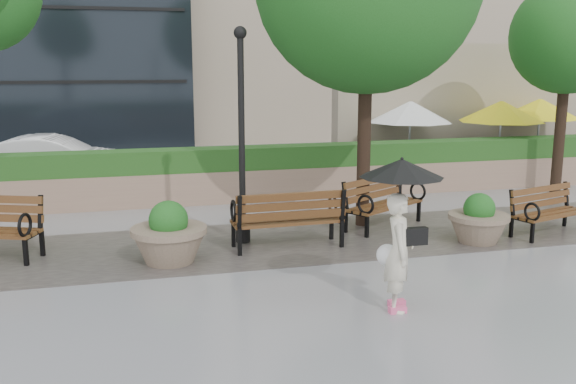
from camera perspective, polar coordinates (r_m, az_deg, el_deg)
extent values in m
plane|color=gray|center=(9.46, -2.42, -9.71)|extent=(100.00, 100.00, 0.00)
cube|color=#383330|center=(12.26, -5.41, -4.76)|extent=(28.00, 3.20, 0.01)
cube|color=#997A62|center=(16.02, -7.77, 0.49)|extent=(24.00, 0.80, 0.80)
cube|color=#1C4E1A|center=(15.91, -7.83, 2.88)|extent=(24.00, 0.75, 0.55)
cube|color=tan|center=(21.86, 16.79, 7.24)|extent=(10.00, 0.60, 4.00)
cube|color=#1C4E1A|center=(19.91, 18.58, 2.28)|extent=(8.00, 0.50, 0.90)
cube|color=black|center=(20.01, -9.14, 1.47)|extent=(40.00, 7.00, 0.00)
torus|color=black|center=(11.75, -22.35, -2.74)|extent=(0.21, 0.41, 0.42)
cube|color=brown|center=(12.00, -0.08, -2.58)|extent=(2.08, 0.67, 0.06)
cube|color=brown|center=(11.62, 0.35, -1.25)|extent=(2.07, 0.19, 0.48)
cube|color=black|center=(12.03, -0.04, -3.74)|extent=(2.08, 0.78, 0.53)
torus|color=black|center=(12.44, 3.98, -1.13)|extent=(0.07, 0.43, 0.42)
torus|color=black|center=(11.93, -4.87, -1.69)|extent=(0.07, 0.43, 0.42)
cube|color=brown|center=(13.58, 8.62, -1.18)|extent=(1.98, 1.51, 0.05)
cube|color=brown|center=(13.69, 7.63, 0.39)|extent=(1.74, 1.12, 0.46)
cube|color=black|center=(13.65, 8.48, -2.09)|extent=(2.03, 1.60, 0.50)
torus|color=black|center=(12.70, 6.92, -1.11)|extent=(0.25, 0.37, 0.40)
torus|color=black|center=(14.18, 11.46, 0.06)|extent=(0.25, 0.37, 0.40)
cube|color=brown|center=(13.90, 22.38, -1.81)|extent=(1.86, 1.03, 0.05)
cube|color=brown|center=(14.00, 21.57, -0.37)|extent=(1.74, 0.63, 0.42)
cube|color=black|center=(13.97, 22.22, -2.62)|extent=(1.89, 1.12, 0.46)
torus|color=black|center=(13.10, 20.88, -1.67)|extent=(0.15, 0.36, 0.37)
cylinder|color=#7F6B56|center=(11.24, -10.54, -3.36)|extent=(1.31, 1.31, 0.11)
sphere|color=#194A15|center=(11.19, -10.58, -2.47)|extent=(0.68, 0.68, 0.68)
cylinder|color=#7F6B56|center=(12.83, 16.60, -2.11)|extent=(1.16, 1.16, 0.09)
sphere|color=#194A15|center=(12.80, 16.64, -1.41)|extent=(0.60, 0.60, 0.60)
cylinder|color=black|center=(12.09, -4.14, 4.44)|extent=(0.12, 0.12, 3.89)
cylinder|color=black|center=(12.43, -4.02, -3.81)|extent=(0.28, 0.28, 0.30)
sphere|color=black|center=(12.01, -4.28, 13.94)|extent=(0.24, 0.24, 0.24)
cylinder|color=black|center=(13.44, 6.83, 6.83)|extent=(0.28, 0.28, 4.70)
sphere|color=#194A15|center=(13.96, 8.97, 16.06)|extent=(3.18, 3.18, 3.18)
cylinder|color=black|center=(18.38, 23.09, 5.79)|extent=(0.28, 0.28, 3.79)
sphere|color=#194A15|center=(18.33, 23.63, 12.54)|extent=(2.92, 2.92, 2.92)
cylinder|color=black|center=(19.45, 10.62, 1.27)|extent=(0.40, 0.40, 0.10)
cylinder|color=#99999E|center=(19.29, 10.73, 4.35)|extent=(0.06, 0.06, 2.20)
cone|color=white|center=(19.20, 10.83, 7.01)|extent=(2.50, 2.50, 0.60)
cylinder|color=black|center=(20.28, 18.09, 1.32)|extent=(0.40, 0.40, 0.10)
cylinder|color=#99999E|center=(20.13, 18.28, 4.26)|extent=(0.06, 0.06, 2.20)
cone|color=yellow|center=(20.05, 18.44, 6.81)|extent=(2.50, 2.50, 0.60)
cylinder|color=black|center=(21.83, 21.11, 1.80)|extent=(0.40, 0.40, 0.10)
cylinder|color=#99999E|center=(21.70, 21.31, 4.53)|extent=(0.06, 0.06, 2.20)
cone|color=yellow|center=(21.62, 21.48, 6.90)|extent=(2.50, 2.50, 0.60)
imported|color=silver|center=(19.23, -20.12, 2.64)|extent=(4.47, 2.16, 1.41)
imported|color=beige|center=(9.03, 9.85, -4.95)|extent=(0.65, 0.76, 1.78)
cube|color=#F2598C|center=(9.41, 9.63, -9.69)|extent=(0.19, 0.27, 0.09)
cube|color=#F2598C|center=(9.17, 9.71, -10.28)|extent=(0.19, 0.27, 0.09)
cube|color=black|center=(9.05, 11.26, -3.88)|extent=(0.23, 0.35, 0.24)
sphere|color=white|center=(9.28, 8.82, -5.54)|extent=(0.31, 0.31, 0.31)
cylinder|color=black|center=(8.92, 9.98, -0.74)|extent=(0.02, 0.02, 0.95)
cone|color=black|center=(8.83, 10.08, 2.08)|extent=(1.16, 1.16, 0.24)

